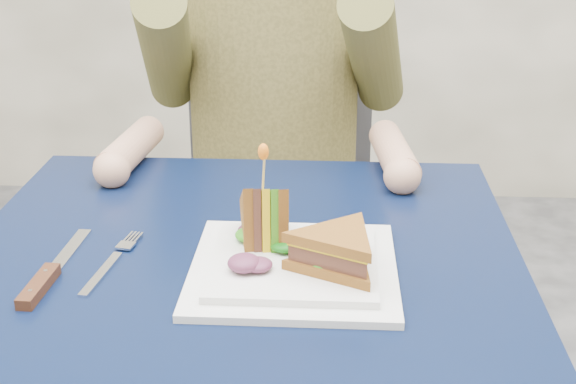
# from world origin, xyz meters

# --- Properties ---
(table) EXTENTS (0.75, 0.75, 0.73)m
(table) POSITION_xyz_m (0.00, 0.00, 0.65)
(table) COLOR black
(table) RESTS_ON ground
(chair) EXTENTS (0.42, 0.40, 0.93)m
(chair) POSITION_xyz_m (0.00, 0.73, 0.54)
(chair) COLOR #47474C
(chair) RESTS_ON ground
(diner) EXTENTS (0.54, 0.59, 0.74)m
(diner) POSITION_xyz_m (-0.00, 0.62, 0.91)
(diner) COLOR brown
(diner) RESTS_ON chair
(plate) EXTENTS (0.26, 0.26, 0.02)m
(plate) POSITION_xyz_m (0.07, -0.04, 0.74)
(plate) COLOR white
(plate) RESTS_ON table
(sandwich_flat) EXTENTS (0.18, 0.18, 0.05)m
(sandwich_flat) POSITION_xyz_m (0.13, -0.06, 0.78)
(sandwich_flat) COLOR brown
(sandwich_flat) RESTS_ON plate
(sandwich_upright) EXTENTS (0.08, 0.13, 0.13)m
(sandwich_upright) POSITION_xyz_m (0.03, 0.01, 0.78)
(sandwich_upright) COLOR brown
(sandwich_upright) RESTS_ON plate
(fork) EXTENTS (0.04, 0.18, 0.01)m
(fork) POSITION_xyz_m (-0.16, -0.03, 0.73)
(fork) COLOR silver
(fork) RESTS_ON table
(knife) EXTENTS (0.03, 0.22, 0.02)m
(knife) POSITION_xyz_m (-0.23, -0.09, 0.74)
(knife) COLOR silver
(knife) RESTS_ON table
(toothpick) EXTENTS (0.01, 0.01, 0.06)m
(toothpick) POSITION_xyz_m (0.03, 0.01, 0.85)
(toothpick) COLOR tan
(toothpick) RESTS_ON sandwich_upright
(toothpick_frill) EXTENTS (0.01, 0.01, 0.02)m
(toothpick_frill) POSITION_xyz_m (0.03, 0.01, 0.88)
(toothpick_frill) COLOR orange
(toothpick_frill) RESTS_ON sandwich_upright
(lettuce_spill) EXTENTS (0.15, 0.13, 0.02)m
(lettuce_spill) POSITION_xyz_m (0.08, -0.03, 0.76)
(lettuce_spill) COLOR #337A14
(lettuce_spill) RESTS_ON plate
(onion_ring) EXTENTS (0.04, 0.04, 0.02)m
(onion_ring) POSITION_xyz_m (0.09, -0.03, 0.77)
(onion_ring) COLOR #9E4C7A
(onion_ring) RESTS_ON plate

